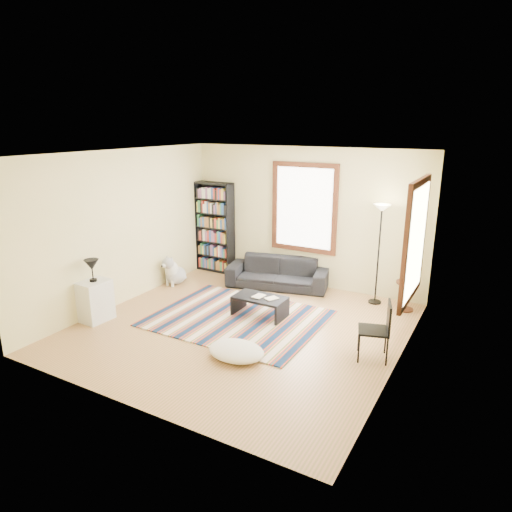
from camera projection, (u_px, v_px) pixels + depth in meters
The scene contains 21 objects.
floor at pixel (241, 330), 7.52m from camera, with size 5.00×5.00×0.10m, color #B57953.
ceiling at pixel (239, 150), 6.70m from camera, with size 5.00×5.00×0.10m, color white.
wall_back at pixel (305, 217), 9.24m from camera, with size 5.00×0.10×2.80m, color beige.
wall_front at pixel (119, 298), 4.98m from camera, with size 5.00×0.10×2.80m, color beige.
wall_left at pixel (121, 228), 8.31m from camera, with size 0.10×5.00×2.80m, color beige.
wall_right at pixel (408, 270), 5.91m from camera, with size 0.10×5.00×2.80m, color beige.
window_back at pixel (304, 208), 9.12m from camera, with size 1.20×0.06×1.60m, color white.
window_right at pixel (416, 241), 6.56m from camera, with size 0.06×1.20×1.60m, color white.
rug at pixel (238, 318), 7.84m from camera, with size 2.81×2.24×0.02m, color #0B1E3B.
sofa at pixel (278, 273), 9.30m from camera, with size 0.79×2.03×0.59m, color black.
bookshelf at pixel (214, 227), 10.14m from camera, with size 0.90×0.30×2.00m, color black.
coffee_table at pixel (260, 307), 7.89m from camera, with size 0.90×0.50×0.36m, color black.
book_a at pixel (255, 295), 7.89m from camera, with size 0.17×0.23×0.02m, color beige.
book_b at pixel (269, 297), 7.81m from camera, with size 0.16×0.22×0.02m, color beige.
floor_cushion at pixel (236, 351), 6.52m from camera, with size 0.84×0.63×0.21m, color beige.
floor_lamp at pixel (378, 255), 8.28m from camera, with size 0.30×0.30×1.86m, color black, non-canonical shape.
side_table at pixel (406, 296), 8.12m from camera, with size 0.40×0.40×0.54m, color #462511.
folding_chair at pixel (373, 330), 6.42m from camera, with size 0.42×0.40×0.86m, color black.
white_cabinet at pixel (95, 301), 7.69m from camera, with size 0.38×0.50×0.70m, color silver.
table_lamp at pixel (92, 270), 7.54m from camera, with size 0.24×0.24×0.38m, color black, non-canonical shape.
dog at pixel (176, 270), 9.46m from camera, with size 0.44×0.61×0.61m, color silver, non-canonical shape.
Camera 1 is at (3.58, -5.87, 3.25)m, focal length 32.00 mm.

